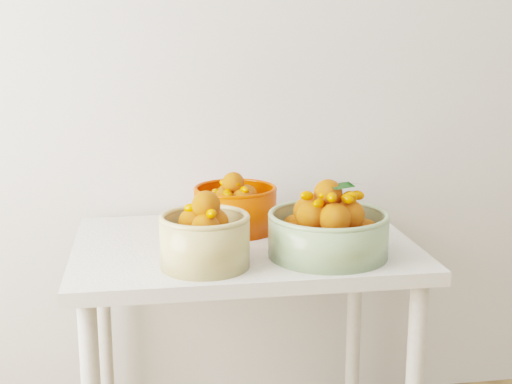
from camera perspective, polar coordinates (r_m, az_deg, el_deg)
The scene contains 4 objects.
table at distance 2.16m, azimuth -0.99°, elevation -6.44°, with size 1.00×0.70×0.75m.
bowl_cream at distance 1.90m, azimuth -4.12°, elevation -3.71°, with size 0.29×0.29×0.21m.
bowl_green at distance 1.99m, azimuth 5.78°, elevation -2.98°, with size 0.39×0.39×0.22m.
bowl_orange at distance 2.23m, azimuth -1.65°, elevation -1.22°, with size 0.32×0.32×0.19m.
Camera 1 is at (-0.43, -0.41, 1.38)m, focal length 50.00 mm.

